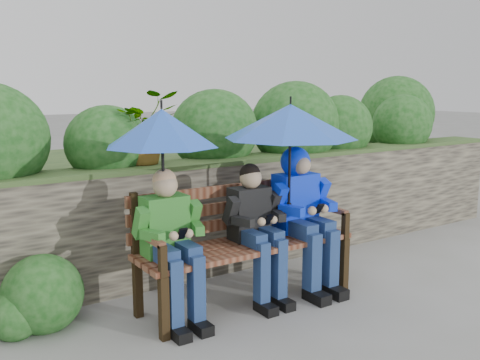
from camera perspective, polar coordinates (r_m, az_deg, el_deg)
ground at (r=4.44m, az=0.73°, el=-12.36°), size 60.00×60.00×0.00m
garden_backdrop at (r=5.55m, az=-8.60°, el=-0.66°), size 8.00×2.88×1.86m
park_bench at (r=4.23m, az=0.18°, el=-5.86°), size 1.77×0.52×0.94m
boy_left at (r=3.82m, az=-7.35°, el=-6.15°), size 0.48×0.56×1.11m
boy_middle at (r=4.19m, az=1.72°, el=-4.76°), size 0.47×0.54×1.09m
boy_right at (r=4.45m, az=6.68°, el=-2.79°), size 0.54×0.65×1.19m
umbrella_left at (r=3.73m, az=-8.32°, el=5.51°), size 0.80×0.80×0.89m
umbrella_right at (r=4.24m, az=5.39°, el=6.22°), size 1.06×1.06×0.89m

